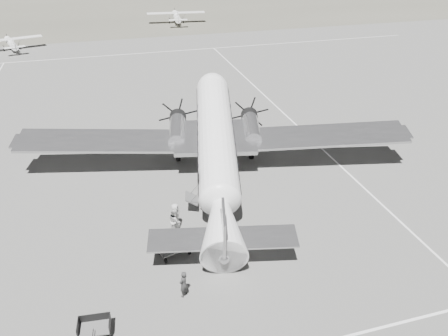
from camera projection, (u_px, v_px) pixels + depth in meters
ground at (194, 193)px, 30.96m from camera, size 260.00×260.00×0.00m
taxi_line_right at (345, 170)px, 33.84m from camera, size 0.15×80.00×0.01m
taxi_line_horizon at (135, 54)px, 64.54m from camera, size 90.00×0.15×0.01m
grass_infield at (113, 0)px, 110.71m from camera, size 260.00×90.00×0.01m
dc3_airliner at (216, 147)px, 31.04m from camera, size 33.94×27.00×5.73m
light_plane_left at (11, 44)px, 65.69m from camera, size 11.08×9.87×1.94m
light_plane_right at (176, 17)px, 83.65m from camera, size 12.01×10.14×2.31m
baggage_cart_near at (174, 247)px, 24.99m from camera, size 2.21×1.81×1.09m
baggage_cart_far at (95, 328)px, 20.09m from camera, size 1.65×1.24×0.87m
ground_crew at (184, 284)px, 22.06m from camera, size 0.67×0.67×1.57m
ramp_agent at (175, 221)px, 26.64m from camera, size 0.73×0.90×1.74m
passenger at (175, 216)px, 27.05m from camera, size 0.82×1.00×1.75m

